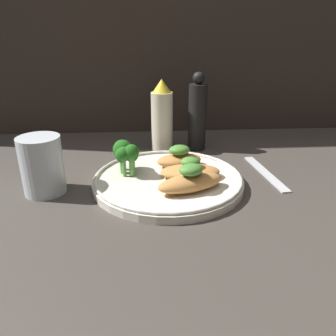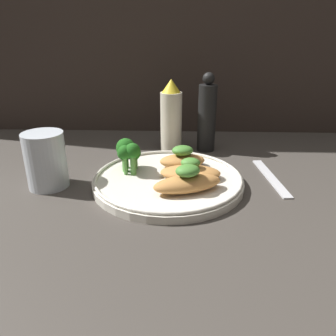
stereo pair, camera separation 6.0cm
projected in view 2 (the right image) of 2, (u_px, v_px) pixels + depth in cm
name	position (u px, v px, depth cm)	size (l,w,h in cm)	color
ground_plane	(168.00, 187.00, 61.47)	(180.00, 180.00, 1.00)	#3D3833
plate	(168.00, 180.00, 60.89)	(27.87, 27.87, 2.00)	silver
grilled_meat_front	(187.00, 182.00, 55.00)	(12.77, 8.34, 4.80)	#BC7F42
grilled_meat_middle	(190.00, 171.00, 60.25)	(11.18, 5.92, 3.99)	#BC7F42
grilled_meat_back	(182.00, 159.00, 65.11)	(9.75, 6.46, 4.41)	#BC7F42
broccoli_bunch	(129.00, 152.00, 62.45)	(5.11, 6.46, 6.22)	#569942
sauce_bottle	(171.00, 117.00, 76.34)	(5.02, 5.02, 16.69)	beige
pepper_grinder	(207.00, 116.00, 75.92)	(4.22, 4.22, 18.16)	black
drinking_glass	(46.00, 160.00, 58.84)	(7.26, 7.26, 10.24)	silver
fork	(271.00, 177.00, 63.87)	(3.53, 17.58, 0.60)	silver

